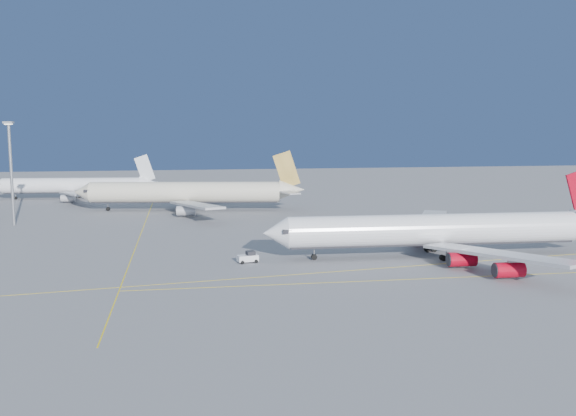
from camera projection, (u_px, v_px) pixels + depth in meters
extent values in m
plane|color=slate|center=(345.00, 263.00, 120.68)|extent=(500.00, 500.00, 0.00)
cube|color=yellow|center=(394.00, 280.00, 107.77)|extent=(90.00, 0.18, 0.02)
cube|color=yellow|center=(353.00, 270.00, 114.80)|extent=(118.86, 16.88, 0.02)
cube|color=yellow|center=(138.00, 241.00, 143.68)|extent=(0.18, 140.00, 0.02)
cylinder|color=white|center=(434.00, 229.00, 126.19)|extent=(58.56, 7.47, 6.05)
cone|color=white|center=(275.00, 233.00, 121.94)|extent=(4.84, 6.16, 6.05)
cube|color=black|center=(285.00, 230.00, 122.12)|extent=(1.81, 5.79, 0.73)
cube|color=#B7B7BC|center=(498.00, 254.00, 110.49)|extent=(17.49, 29.75, 0.57)
cube|color=#B7B7BC|center=(429.00, 224.00, 143.77)|extent=(18.69, 29.34, 0.57)
cylinder|color=gray|center=(314.00, 251.00, 123.44)|extent=(0.25, 0.25, 2.40)
cylinder|color=black|center=(314.00, 257.00, 123.60)|extent=(1.17, 0.76, 1.15)
cylinder|color=gray|center=(447.00, 252.00, 122.61)|extent=(0.33, 0.33, 2.40)
cylinder|color=black|center=(446.00, 258.00, 122.77)|extent=(1.17, 0.97, 1.15)
cylinder|color=gray|center=(431.00, 243.00, 131.02)|extent=(0.33, 0.33, 2.40)
cylinder|color=black|center=(431.00, 249.00, 131.17)|extent=(1.17, 0.97, 1.15)
cylinder|color=#A8071A|center=(462.00, 259.00, 115.52)|extent=(5.07, 2.73, 2.61)
cylinder|color=#A8071A|center=(509.00, 270.00, 107.20)|extent=(5.07, 2.73, 2.61)
cylinder|color=#A8071A|center=(419.00, 237.00, 138.11)|extent=(5.07, 2.73, 2.61)
cylinder|color=#A8071A|center=(424.00, 230.00, 147.62)|extent=(5.07, 2.73, 2.61)
cylinder|color=beige|center=(185.00, 192.00, 192.47)|extent=(56.96, 13.98, 6.21)
cone|color=beige|center=(82.00, 192.00, 191.79)|extent=(5.71, 6.83, 6.21)
cone|color=beige|center=(292.00, 190.00, 193.10)|extent=(8.37, 6.90, 5.90)
cube|color=black|center=(89.00, 190.00, 191.75)|extent=(2.54, 6.08, 0.76)
cube|color=#B7B7BC|center=(196.00, 205.00, 175.85)|extent=(14.79, 30.74, 0.60)
cube|color=#B7B7BC|center=(208.00, 192.00, 209.77)|extent=(21.68, 28.44, 0.60)
cube|color=gold|center=(287.00, 170.00, 192.26)|extent=(8.37, 1.64, 11.53)
cylinder|color=gray|center=(108.00, 205.00, 192.45)|extent=(0.26, 0.26, 2.51)
cylinder|color=black|center=(108.00, 209.00, 192.62)|extent=(1.29, 0.92, 1.20)
cylinder|color=gray|center=(187.00, 206.00, 188.62)|extent=(0.35, 0.35, 2.51)
cylinder|color=black|center=(187.00, 211.00, 188.78)|extent=(1.32, 1.14, 1.20)
cylinder|color=gray|center=(191.00, 203.00, 197.36)|extent=(0.35, 0.35, 2.51)
cylinder|color=black|center=(191.00, 207.00, 197.53)|extent=(1.32, 1.14, 1.20)
cylinder|color=#B7B7BC|center=(186.00, 211.00, 179.07)|extent=(5.56, 3.42, 2.72)
cylinder|color=#B7B7BC|center=(198.00, 199.00, 206.95)|extent=(5.56, 3.42, 2.72)
cylinder|color=white|center=(72.00, 185.00, 222.24)|extent=(46.94, 9.25, 5.23)
cone|color=white|center=(149.00, 183.00, 224.12)|extent=(6.94, 5.51, 4.96)
cube|color=black|center=(2.00, 184.00, 220.43)|extent=(1.92, 5.08, 0.65)
cube|color=#B7B7BC|center=(74.00, 194.00, 208.74)|extent=(13.53, 25.24, 0.51)
cube|color=#B7B7BC|center=(94.00, 185.00, 236.75)|extent=(17.09, 24.08, 0.51)
cube|color=silver|center=(145.00, 168.00, 223.34)|extent=(7.19, 1.04, 9.87)
cylinder|color=gray|center=(16.00, 195.00, 221.25)|extent=(0.22, 0.22, 2.15)
cylinder|color=black|center=(16.00, 198.00, 221.39)|extent=(1.08, 0.74, 1.03)
cylinder|color=gray|center=(72.00, 196.00, 219.04)|extent=(0.30, 0.30, 2.15)
cylinder|color=black|center=(72.00, 199.00, 219.18)|extent=(1.10, 0.93, 1.03)
cylinder|color=gray|center=(77.00, 193.00, 226.42)|extent=(0.30, 0.30, 2.15)
cylinder|color=black|center=(78.00, 196.00, 226.56)|extent=(1.10, 0.93, 1.03)
cylinder|color=#B7B7BC|center=(68.00, 198.00, 211.27)|extent=(4.66, 2.71, 2.33)
cylinder|color=#B7B7BC|center=(85.00, 191.00, 234.29)|extent=(4.66, 2.71, 2.33)
cube|color=white|center=(248.00, 258.00, 121.12)|extent=(4.17, 2.70, 1.15)
cube|color=black|center=(251.00, 253.00, 121.21)|extent=(1.85, 1.93, 0.87)
cylinder|color=black|center=(242.00, 262.00, 119.77)|extent=(0.73, 0.47, 0.67)
cylinder|color=black|center=(239.00, 260.00, 121.63)|extent=(0.73, 0.47, 0.67)
cylinder|color=black|center=(256.00, 261.00, 120.75)|extent=(0.73, 0.47, 0.67)
cylinder|color=black|center=(253.00, 259.00, 122.61)|extent=(0.73, 0.47, 0.67)
cylinder|color=gray|center=(11.00, 175.00, 163.61)|extent=(0.73, 0.73, 26.13)
cube|color=gray|center=(8.00, 122.00, 161.87)|extent=(2.30, 2.30, 0.52)
cube|color=white|center=(8.00, 124.00, 161.92)|extent=(1.67, 1.67, 0.26)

